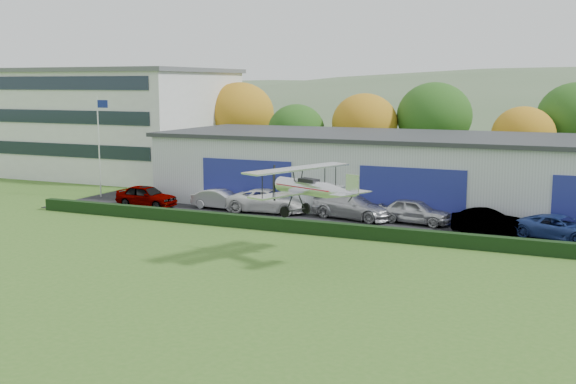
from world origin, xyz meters
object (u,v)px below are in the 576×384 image
at_px(flagpole, 100,137).
at_px(car_0, 146,196).
at_px(hangar, 432,172).
at_px(biplane, 310,186).
at_px(car_3, 353,206).
at_px(office_block, 119,122).
at_px(car_5, 489,222).
at_px(car_1, 221,199).
at_px(car_2, 269,201).
at_px(car_6, 560,228).
at_px(car_4, 415,211).

xyz_separation_m(flagpole, car_0, (5.75, -2.12, -3.94)).
distance_m(hangar, biplane, 18.07).
bearing_deg(car_3, office_block, 76.40).
distance_m(flagpole, biplane, 25.59).
relative_size(car_5, biplane, 0.68).
xyz_separation_m(office_block, car_5, (38.14, -14.59, -4.44)).
height_order(office_block, car_1, office_block).
height_order(hangar, office_block, office_block).
height_order(car_1, car_2, car_2).
relative_size(car_5, car_6, 0.88).
bearing_deg(biplane, car_3, 119.77).
height_order(car_0, car_2, car_2).
distance_m(car_0, car_4, 19.57).
bearing_deg(flagpole, car_5, -3.04).
distance_m(office_block, car_2, 27.06).
xyz_separation_m(car_4, car_5, (4.79, -1.28, -0.08)).
xyz_separation_m(car_3, car_5, (8.99, -1.22, -0.10)).
distance_m(hangar, car_6, 12.09).
bearing_deg(car_4, car_1, 100.22).
height_order(car_1, car_3, car_3).
distance_m(flagpole, car_0, 7.29).
bearing_deg(car_0, flagpole, 71.83).
distance_m(office_block, car_6, 44.86).
relative_size(hangar, office_block, 1.97).
xyz_separation_m(car_0, car_1, (5.45, 1.34, -0.08)).
height_order(flagpole, car_6, flagpole).
xyz_separation_m(flagpole, biplane, (22.63, -11.91, -0.94)).
bearing_deg(flagpole, car_2, -1.96).
height_order(flagpole, car_3, flagpole).
bearing_deg(car_2, biplane, -150.71).
height_order(flagpole, car_4, flagpole).
height_order(hangar, car_4, hangar).
height_order(car_4, biplane, biplane).
xyz_separation_m(flagpole, car_6, (34.04, -1.69, -4.04)).
height_order(car_5, biplane, biplane).
bearing_deg(car_5, car_4, 65.12).
bearing_deg(car_0, car_6, -87.02).
bearing_deg(car_0, office_block, 44.62).
distance_m(flagpole, car_6, 34.32).
distance_m(car_0, car_1, 5.61).
xyz_separation_m(car_0, car_2, (9.17, 1.61, 0.01)).
bearing_deg(hangar, flagpole, -166.49).
bearing_deg(car_1, car_4, -84.09).
relative_size(car_0, car_4, 0.98).
height_order(flagpole, car_5, flagpole).
distance_m(car_4, biplane, 12.26).
bearing_deg(car_6, car_5, 108.82).
relative_size(car_0, car_1, 1.08).
xyz_separation_m(hangar, car_6, (9.15, -7.67, -1.91)).
distance_m(car_4, car_5, 4.96).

